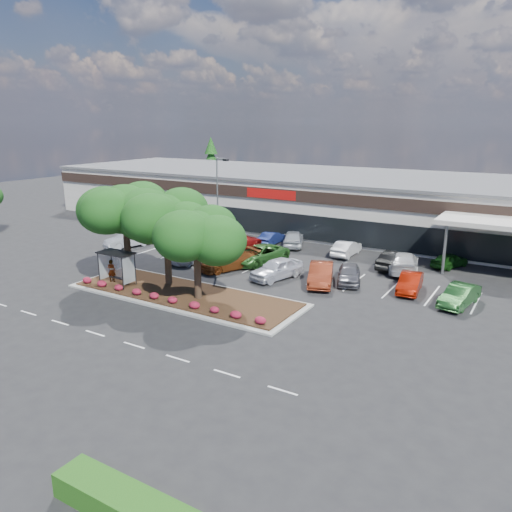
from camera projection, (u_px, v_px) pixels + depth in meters
The scene contains 30 objects.
ground at pixel (170, 319), 32.14m from camera, with size 160.00×160.00×0.00m, color black.
retail_store at pixel (357, 201), 59.32m from camera, with size 80.40×25.20×6.25m.
landscape_island at pixel (185, 294), 36.41m from camera, with size 18.00×6.00×0.26m.
lane_markings at pixel (252, 277), 40.83m from camera, with size 33.12×20.06×0.01m.
shrub_row at pixel (165, 298), 34.57m from camera, with size 17.00×0.80×0.50m, color maroon, non-canonical shape.
bus_shelter at pixel (118, 259), 37.71m from camera, with size 2.75×1.55×2.59m.
island_tree_west at pixel (126, 230), 38.75m from camera, with size 7.20×7.20×7.89m, color #103C0F, non-canonical shape.
island_tree_mid at pixel (167, 237), 37.66m from camera, with size 6.60×6.60×7.32m, color #103C0F, non-canonical shape.
island_tree_east at pixel (197, 253), 34.53m from camera, with size 5.80×5.80×6.50m, color #103C0F, non-canonical shape.
hedge_south_east at pixel (131, 508), 15.88m from camera, with size 6.00×1.30×0.90m, color #174910.
conifer_north_west at pixel (211, 167), 83.82m from camera, with size 4.40×4.40×10.00m, color #103C0F.
person_waiting at pixel (112, 271), 38.66m from camera, with size 0.65×0.43×1.78m, color #594C47.
light_pole at pixel (219, 216), 44.53m from camera, with size 1.41×0.78×9.36m.
car_0 at pixel (128, 240), 50.47m from camera, with size 1.62×4.65×1.53m, color #A3A6AF.
car_1 at pixel (194, 255), 45.09m from camera, with size 2.22×4.82×1.34m, color silver.
car_2 at pixel (229, 260), 42.86m from camera, with size 2.20×5.42×1.57m, color brown.
car_3 at pixel (259, 255), 44.68m from camera, with size 2.69×5.83×1.62m, color #25561E.
car_4 at pixel (277, 269), 40.31m from camera, with size 1.97×4.89×1.66m, color silver.
car_5 at pixel (321, 274), 38.93m from camera, with size 1.76×5.04×1.66m, color maroon.
car_6 at pixel (349, 274), 39.29m from camera, with size 1.74×4.33×1.48m, color #505056.
car_7 at pixel (410, 283), 37.25m from camera, with size 1.48×4.25×1.40m, color maroon.
car_8 at pixel (459, 295), 34.41m from camera, with size 1.55×4.44×1.46m, color #1B461D.
car_9 at pixel (208, 228), 56.56m from camera, with size 2.30×4.99×1.39m, color #1C542C.
car_10 at pixel (239, 242), 49.75m from camera, with size 2.45×5.31×1.48m, color maroon.
car_11 at pixel (272, 238), 51.76m from camera, with size 1.40×4.01×1.32m, color navy.
car_12 at pixel (293, 238), 50.77m from camera, with size 1.98×4.93×1.68m, color #A2A7AD.
car_13 at pixel (346, 248), 47.24m from camera, with size 1.55×4.45×1.47m, color silver.
car_14 at pixel (404, 262), 42.18m from camera, with size 2.32×5.71×1.66m, color #B7B7B7.
car_15 at pixel (395, 260), 43.00m from camera, with size 1.67×4.80×1.58m, color black.
car_16 at pixel (450, 260), 43.42m from camera, with size 1.56×3.88×1.32m, color #154713.
Camera 1 is at (20.25, -22.77, 12.35)m, focal length 35.00 mm.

